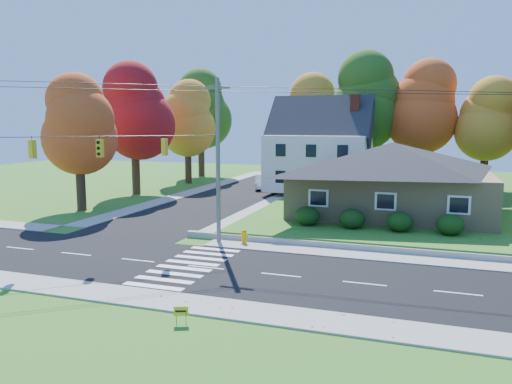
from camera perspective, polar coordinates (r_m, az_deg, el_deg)
ground at (r=25.92m, az=-5.76°, el=-8.61°), size 120.00×120.00×0.00m
road_main at (r=25.91m, az=-5.76°, el=-8.59°), size 90.00×8.00×0.02m
road_cross at (r=52.45m, az=-1.84°, el=-0.11°), size 8.00×44.00×0.02m
sidewalk_north at (r=30.35m, az=-1.80°, el=-6.02°), size 90.00×2.00×0.08m
sidewalk_south at (r=21.70m, az=-11.41°, el=-11.95°), size 90.00×2.00×0.08m
lawn at (r=44.19m, az=22.01°, el=-1.90°), size 30.00×30.00×0.50m
ranch_house at (r=38.83m, az=15.23°, el=1.61°), size 14.60×10.60×5.40m
colonial_house at (r=51.67m, az=7.33°, el=4.81°), size 10.40×8.40×9.60m
hedge_row at (r=33.06m, az=13.50°, el=-3.13°), size 10.70×1.70×1.27m
traffic_infrastructure at (r=26.23m, az=-4.98°, el=3.07°), size 38.10×10.66×10.00m
tree_lot_0 at (r=57.90m, az=6.61°, el=8.84°), size 6.72×6.72×12.51m
tree_lot_1 at (r=55.95m, az=12.51°, el=10.08°), size 7.84×7.84×14.60m
tree_lot_2 at (r=56.56m, az=18.74°, el=9.16°), size 7.28×7.28×13.56m
tree_lot_3 at (r=55.81m, az=24.89°, el=7.52°), size 6.16×6.16×11.47m
tree_west_0 at (r=44.12m, az=-19.69°, el=7.22°), size 6.16×6.16×11.47m
tree_west_1 at (r=52.86m, az=-13.78°, el=8.92°), size 7.28×7.28×13.56m
tree_west_2 at (r=61.06m, az=-7.85°, el=8.30°), size 6.72×6.72×12.51m
tree_west_3 at (r=69.15m, az=-6.34°, el=9.36°), size 7.84×7.84×14.60m
white_car at (r=55.50m, az=0.78°, el=1.18°), size 3.14×5.11×1.59m
fire_hydrant at (r=30.46m, az=-1.38°, el=-5.19°), size 0.53×0.41×0.92m
yard_sign at (r=19.05m, az=-8.57°, el=-13.36°), size 0.51×0.23×0.67m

